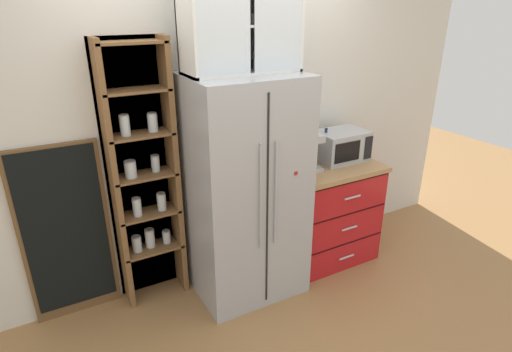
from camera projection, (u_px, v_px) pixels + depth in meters
ground_plane at (246, 283)px, 3.50m from camera, size 10.62×10.62×0.00m
wall_back_cream at (222, 125)px, 3.33m from camera, size 4.93×0.10×2.55m
refrigerator at (245, 189)px, 3.17m from camera, size 0.82×0.71×1.74m
pantry_shelf_column at (143, 176)px, 3.05m from camera, size 0.51×0.24×1.99m
counter_cabinet at (326, 211)px, 3.74m from camera, size 0.82×0.64×0.90m
microwave at (341, 145)px, 3.62m from camera, size 0.44×0.33×0.26m
coffee_maker at (307, 151)px, 3.40m from camera, size 0.17×0.20×0.31m
mug_sage at (330, 159)px, 3.55m from camera, size 0.12×0.09×0.09m
mug_charcoal at (335, 161)px, 3.50m from camera, size 0.12×0.08×0.09m
bottle_green at (324, 149)px, 3.60m from camera, size 0.06×0.06×0.25m
bottle_cobalt at (325, 147)px, 3.58m from camera, size 0.06×0.06×0.30m
upper_cabinet at (239, 26)px, 2.76m from camera, size 0.79×0.32×0.62m
chalkboard_menu at (66, 234)px, 2.95m from camera, size 0.60×0.04×1.33m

